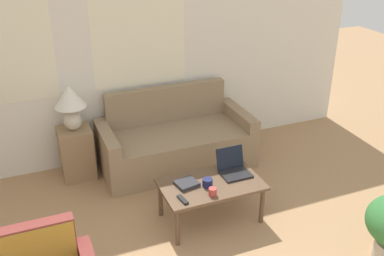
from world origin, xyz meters
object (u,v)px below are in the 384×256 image
Objects in this scene: table_lamp at (70,102)px; book_red at (187,184)px; laptop at (233,168)px; tv_remote at (183,200)px; couch at (175,142)px; cup_navy at (213,192)px; coffee_table at (211,187)px; cup_yellow at (208,183)px.

book_red is (0.84, -1.27, -0.48)m from table_lamp.
laptop is 1.85× the size of tv_remote.
couch is at bearing -7.19° from table_lamp.
book_red is (-0.16, 0.25, -0.02)m from cup_navy.
table_lamp reaches higher than coffee_table.
coffee_table is 0.11m from cup_yellow.
table_lamp is at bearing 172.81° from couch.
table_lamp reaches higher than tv_remote.
coffee_table is 0.40m from tv_remote.
coffee_table is 4.25× the size of book_red.
tv_remote is at bearing -107.17° from couch.
cup_navy is (-0.07, -0.19, 0.08)m from coffee_table.
book_red reaches higher than tv_remote.
table_lamp is at bearing 126.82° from cup_yellow.
book_red is (-0.18, 0.09, -0.02)m from cup_yellow.
coffee_table is at bearing -50.87° from table_lamp.
book_red is (-0.29, -1.13, 0.16)m from couch.
tv_remote is at bearing -119.69° from book_red.
cup_yellow is (-0.34, -0.13, -0.01)m from laptop.
laptop is at bearing 4.14° from book_red.
laptop is 3.82× the size of cup_navy.
table_lamp reaches higher than laptop.
coffee_table is 0.25m from book_red.
tv_remote is (-0.13, -0.22, -0.01)m from book_red.
coffee_table is (1.08, -1.32, -0.55)m from table_lamp.
book_red is 0.26m from tv_remote.
book_red is (-0.52, -0.04, -0.04)m from laptop.
laptop is at bearing -78.35° from couch.
cup_navy is at bearing -57.03° from book_red.
couch is at bearing 84.64° from cup_yellow.
book_red is at bearing 122.97° from cup_navy.
coffee_table is at bearing -92.86° from couch.
coffee_table is 0.22m from cup_navy.
laptop is at bearing -42.24° from table_lamp.
cup_navy is at bearing -110.48° from coffee_table.
coffee_table is 6.30× the size of tv_remote.
table_lamp is 1.73m from tv_remote.
table_lamp is at bearing 115.65° from tv_remote.
couch is 1.39m from cup_navy.
couch is 1.24m from cup_yellow.
couch is at bearing 101.65° from laptop.
couch is at bearing 75.55° from book_red.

